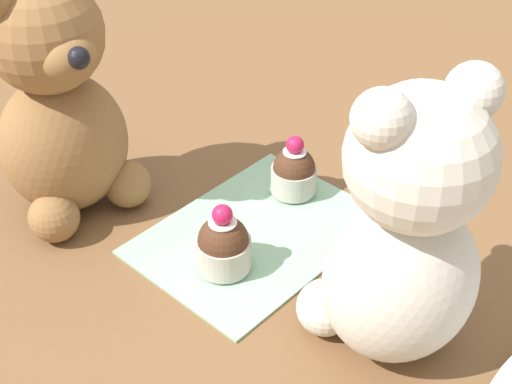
{
  "coord_description": "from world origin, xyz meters",
  "views": [
    {
      "loc": [
        0.41,
        0.38,
        0.48
      ],
      "look_at": [
        0.0,
        0.0,
        0.06
      ],
      "focal_mm": 50.0,
      "sensor_mm": 36.0,
      "label": 1
    }
  ],
  "objects_px": {
    "teddy_bear_tan": "(59,105)",
    "teddy_bear_cream": "(404,234)",
    "cupcake_near_tan_bear": "(294,172)",
    "cupcake_near_cream_bear": "(223,245)"
  },
  "relations": [
    {
      "from": "cupcake_near_cream_bear",
      "to": "cupcake_near_tan_bear",
      "type": "height_order",
      "value": "cupcake_near_cream_bear"
    },
    {
      "from": "teddy_bear_cream",
      "to": "cupcake_near_tan_bear",
      "type": "distance_m",
      "value": 0.24
    },
    {
      "from": "teddy_bear_tan",
      "to": "cupcake_near_tan_bear",
      "type": "height_order",
      "value": "teddy_bear_tan"
    },
    {
      "from": "teddy_bear_tan",
      "to": "teddy_bear_cream",
      "type": "bearing_deg",
      "value": -72.49
    },
    {
      "from": "cupcake_near_cream_bear",
      "to": "cupcake_near_tan_bear",
      "type": "xyz_separation_m",
      "value": [
        -0.14,
        -0.03,
        -0.0
      ]
    },
    {
      "from": "teddy_bear_cream",
      "to": "teddy_bear_tan",
      "type": "distance_m",
      "value": 0.37
    },
    {
      "from": "cupcake_near_tan_bear",
      "to": "cupcake_near_cream_bear",
      "type": "bearing_deg",
      "value": 11.98
    },
    {
      "from": "teddy_bear_tan",
      "to": "cupcake_near_tan_bear",
      "type": "distance_m",
      "value": 0.26
    },
    {
      "from": "teddy_bear_cream",
      "to": "cupcake_near_cream_bear",
      "type": "bearing_deg",
      "value": -58.94
    },
    {
      "from": "cupcake_near_tan_bear",
      "to": "teddy_bear_tan",
      "type": "bearing_deg",
      "value": -43.51
    }
  ]
}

